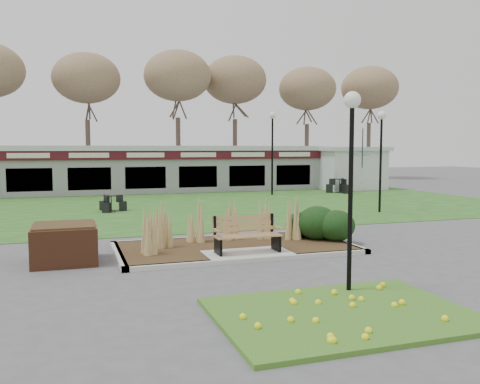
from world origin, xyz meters
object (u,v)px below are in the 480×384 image
object	(u,v)px
service_hut	(350,168)
bistro_set_d	(339,188)
lamp_post_mid_right	(272,135)
park_bench	(246,234)
food_pavilion	(142,169)
bistro_set_b	(111,206)
lamp_post_near_right	(351,148)
lamp_post_far_right	(381,139)
brick_planter	(64,243)
patio_umbrella	(362,166)

from	to	relation	value
service_hut	bistro_set_d	bearing A→B (deg)	-132.15
lamp_post_mid_right	park_bench	bearing A→B (deg)	-114.25
food_pavilion	bistro_set_b	size ratio (longest dim) A/B	19.25
food_pavilion	service_hut	size ratio (longest dim) A/B	5.59
lamp_post_near_right	bistro_set_d	distance (m)	22.13
bistro_set_b	lamp_post_far_right	bearing A→B (deg)	-19.94
park_bench	brick_planter	world-z (taller)	park_bench
lamp_post_near_right	patio_umbrella	bearing A→B (deg)	57.44
park_bench	bistro_set_b	distance (m)	10.87
park_bench	brick_planter	distance (m)	4.47
patio_umbrella	bistro_set_b	bearing A→B (deg)	-171.00
service_hut	bistro_set_d	xyz separation A→B (m)	(-2.06, -2.27, -1.15)
lamp_post_near_right	lamp_post_far_right	size ratio (longest dim) A/B	0.88
lamp_post_near_right	lamp_post_far_right	distance (m)	12.83
park_bench	lamp_post_far_right	world-z (taller)	lamp_post_far_right
lamp_post_far_right	bistro_set_d	world-z (taller)	lamp_post_far_right
service_hut	lamp_post_near_right	world-z (taller)	lamp_post_near_right
food_pavilion	patio_umbrella	world-z (taller)	food_pavilion
service_hut	bistro_set_b	bearing A→B (deg)	-155.88
lamp_post_near_right	patio_umbrella	distance (m)	19.60
food_pavilion	bistro_set_b	bearing A→B (deg)	-105.70
park_bench	service_hut	bearing A→B (deg)	52.75
service_hut	lamp_post_near_right	distance (m)	25.02
food_pavilion	lamp_post_mid_right	bearing A→B (deg)	-30.98
lamp_post_mid_right	lamp_post_far_right	distance (m)	9.04
food_pavilion	patio_umbrella	size ratio (longest dim) A/B	8.96
food_pavilion	patio_umbrella	xyz separation A→B (m)	(11.30, -6.96, 0.27)
park_bench	brick_planter	xyz separation A→B (m)	(-4.40, 0.75, -0.11)
brick_planter	service_hut	world-z (taller)	service_hut
patio_umbrella	lamp_post_mid_right	bearing A→B (deg)	147.32
lamp_post_near_right	patio_umbrella	xyz separation A→B (m)	(10.54, 16.50, -1.04)
park_bench	service_hut	xyz separation A→B (m)	(13.50, 17.75, 0.86)
food_pavilion	bistro_set_d	world-z (taller)	food_pavilion
lamp_post_far_right	food_pavilion	bearing A→B (deg)	122.48
bistro_set_d	patio_umbrella	bearing A→B (deg)	-92.98
lamp_post_near_right	lamp_post_mid_right	world-z (taller)	lamp_post_mid_right
bistro_set_d	patio_umbrella	distance (m)	3.09
lamp_post_near_right	lamp_post_far_right	world-z (taller)	lamp_post_far_right
food_pavilion	lamp_post_mid_right	world-z (taller)	lamp_post_mid_right
brick_planter	lamp_post_far_right	xyz separation A→B (m)	(12.76, 5.83, 2.68)
park_bench	lamp_post_mid_right	bearing A→B (deg)	65.75
brick_planter	food_pavilion	world-z (taller)	food_pavilion
brick_planter	food_pavilion	distance (m)	19.49
park_bench	patio_umbrella	size ratio (longest dim) A/B	0.62
park_bench	service_hut	world-z (taller)	service_hut
lamp_post_near_right	lamp_post_mid_right	size ratio (longest dim) A/B	0.79
lamp_post_mid_right	bistro_set_d	world-z (taller)	lamp_post_mid_right
service_hut	lamp_post_far_right	bearing A→B (deg)	-114.73
lamp_post_near_right	bistro_set_d	bearing A→B (deg)	60.95
bistro_set_b	lamp_post_mid_right	bearing A→B (deg)	27.43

